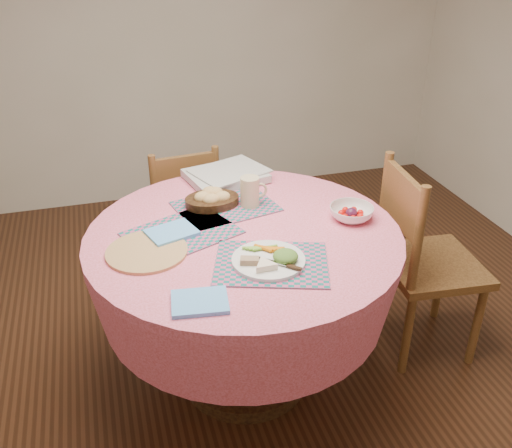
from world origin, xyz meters
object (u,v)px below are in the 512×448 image
(chair_back, at_px, (182,213))
(wicker_trivet, at_px, (147,252))
(dining_table, at_px, (244,274))
(chair_right, at_px, (422,258))
(fruit_bowl, at_px, (351,213))
(dinner_plate, at_px, (271,259))
(latte_mug, at_px, (250,191))
(bread_bowl, at_px, (212,198))

(chair_back, height_order, wicker_trivet, chair_back)
(dining_table, xyz_separation_m, chair_back, (-0.12, 0.82, -0.12))
(chair_right, height_order, fruit_bowl, chair_right)
(dining_table, height_order, wicker_trivet, wicker_trivet)
(chair_right, relative_size, wicker_trivet, 3.11)
(dining_table, xyz_separation_m, wicker_trivet, (-0.38, -0.05, 0.20))
(chair_back, distance_m, fruit_bowl, 1.07)
(dinner_plate, height_order, fruit_bowl, dinner_plate)
(chair_right, relative_size, latte_mug, 7.35)
(dining_table, distance_m, chair_right, 0.83)
(dining_table, height_order, bread_bowl, bread_bowl)
(wicker_trivet, relative_size, latte_mug, 2.36)
(latte_mug, bearing_deg, chair_back, 108.72)
(wicker_trivet, relative_size, dinner_plate, 1.14)
(wicker_trivet, xyz_separation_m, fruit_bowl, (0.83, 0.03, 0.02))
(dining_table, relative_size, bread_bowl, 5.39)
(chair_right, xyz_separation_m, dinner_plate, (-0.79, -0.25, 0.28))
(chair_right, relative_size, bread_bowl, 4.06)
(dining_table, xyz_separation_m, fruit_bowl, (0.45, -0.01, 0.22))
(fruit_bowl, bearing_deg, chair_back, 124.21)
(wicker_trivet, height_order, fruit_bowl, fruit_bowl)
(wicker_trivet, relative_size, fruit_bowl, 1.35)
(chair_right, relative_size, chair_back, 1.12)
(dining_table, distance_m, bread_bowl, 0.35)
(bread_bowl, distance_m, fruit_bowl, 0.59)
(dinner_plate, relative_size, latte_mug, 2.07)
(latte_mug, bearing_deg, dining_table, -112.46)
(chair_back, relative_size, bread_bowl, 3.64)
(dinner_plate, relative_size, fruit_bowl, 1.19)
(chair_right, bearing_deg, chair_back, 54.26)
(latte_mug, height_order, fruit_bowl, latte_mug)
(chair_back, distance_m, dinner_plate, 1.13)
(chair_back, relative_size, latte_mug, 6.59)
(chair_right, xyz_separation_m, latte_mug, (-0.74, 0.21, 0.33))
(chair_back, xyz_separation_m, wicker_trivet, (-0.26, -0.87, 0.32))
(chair_right, relative_size, dinner_plate, 3.55)
(chair_back, bearing_deg, wicker_trivet, 67.89)
(chair_right, bearing_deg, wicker_trivet, 97.56)
(fruit_bowl, bearing_deg, wicker_trivet, -177.67)
(chair_right, distance_m, chair_back, 1.26)
(chair_right, height_order, bread_bowl, chair_right)
(chair_back, relative_size, fruit_bowl, 3.77)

